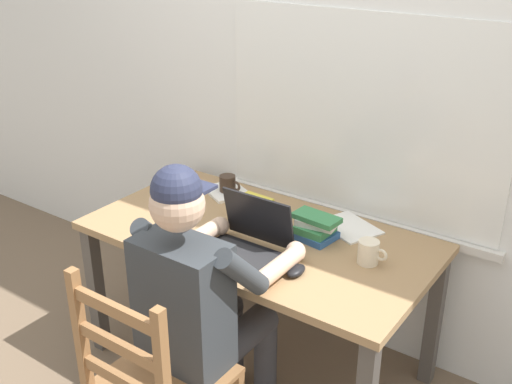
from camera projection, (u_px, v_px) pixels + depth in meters
ground_plane at (258, 362)px, 2.94m from camera, size 8.00×8.00×0.00m
back_wall at (320, 78)px, 2.77m from camera, size 6.00×0.08×2.60m
desk at (259, 250)px, 2.69m from camera, size 1.51×0.80×0.70m
seated_person at (202, 295)px, 2.28m from camera, size 0.50×0.60×1.22m
wooden_chair at (153, 384)px, 2.16m from camera, size 0.42×0.42×0.92m
laptop at (247, 241)px, 2.48m from camera, size 0.33×0.28×0.23m
computer_mouse at (296, 271)px, 2.34m from camera, size 0.06×0.10×0.03m
coffee_mug_white at (184, 186)px, 3.00m from camera, size 0.13×0.09×0.09m
coffee_mug_dark at (228, 185)px, 3.02m from camera, size 0.12×0.08×0.09m
coffee_mug_spare at (369, 252)px, 2.40m from camera, size 0.12×0.08×0.10m
book_stack_main at (316, 227)px, 2.59m from camera, size 0.21×0.16×0.11m
book_stack_side at (252, 206)px, 2.81m from camera, size 0.19×0.16×0.08m
paper_pile_near_laptop at (226, 191)px, 3.05m from camera, size 0.27×0.26×0.01m
paper_pile_back_corner at (349, 227)px, 2.70m from camera, size 0.31×0.28×0.01m
landscape_photo_print at (169, 211)px, 2.86m from camera, size 0.15×0.12×0.00m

